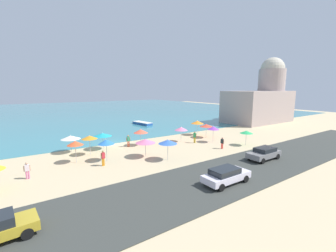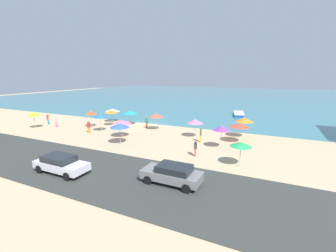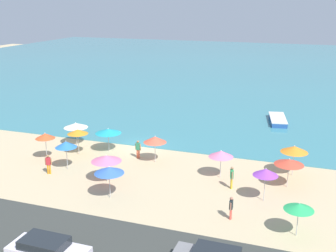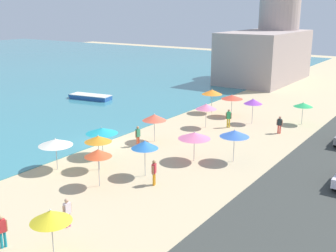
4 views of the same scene
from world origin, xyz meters
name	(u,v)px [view 3 (image 3 of 4)]	position (x,y,z in m)	size (l,w,h in m)	color
ground_plane	(140,147)	(0.00, 0.00, 0.00)	(160.00, 160.00, 0.00)	tan
sea	(239,67)	(0.00, 55.00, 0.03)	(150.00, 110.00, 0.05)	teal
coastal_road	(25,240)	(0.00, -18.00, 0.03)	(80.00, 8.00, 0.06)	#373A35
beach_umbrella_0	(266,172)	(13.04, -7.86, 2.24)	(1.81, 1.81, 2.57)	#B2B2B7
beach_umbrella_1	(109,170)	(2.29, -11.10, 2.19)	(2.18, 2.18, 2.50)	#B2B2B7
beach_umbrella_2	(299,207)	(15.54, -12.00, 1.98)	(1.83, 1.83, 2.25)	#B2B2B7
beach_umbrella_3	(76,125)	(-6.29, -1.53, 2.03)	(2.40, 2.40, 2.33)	#B2B2B7
beach_umbrella_5	(221,154)	(9.15, -4.81, 2.07)	(2.02, 2.02, 2.39)	#B2B2B7
beach_umbrella_6	(66,144)	(-3.67, -7.39, 2.24)	(1.84, 1.84, 2.58)	#B2B2B7
beach_umbrella_7	(294,149)	(14.69, -2.37, 2.31)	(2.23, 2.23, 2.63)	#B2B2B7
beach_umbrella_8	(106,158)	(0.76, -8.59, 1.98)	(2.41, 2.41, 2.29)	#B2B2B7
beach_umbrella_9	(289,162)	(14.47, -4.87, 2.09)	(2.28, 2.28, 2.38)	#B2B2B7
beach_umbrella_10	(45,136)	(-6.71, -6.02, 2.25)	(1.76, 1.76, 2.56)	#B2B2B7
beach_umbrella_11	(78,132)	(-4.58, -3.98, 2.27)	(1.92, 1.92, 2.56)	#B2B2B7
beach_umbrella_12	(155,139)	(2.86, -3.35, 2.14)	(2.06, 2.06, 2.48)	#B2B2B7
beach_umbrella_13	(108,131)	(-2.34, -2.21, 2.04)	(2.48, 2.48, 2.32)	#B2B2B7
bather_0	(232,176)	(10.41, -6.58, 1.01)	(0.32, 0.55, 1.79)	gold
bather_1	(138,148)	(1.05, -2.99, 0.97)	(0.57, 0.25, 1.72)	#D95A3A
bather_2	(48,163)	(-4.56, -8.81, 0.96)	(0.55, 0.32, 1.70)	orange
bather_3	(231,207)	(11.29, -11.29, 0.89)	(0.24, 0.57, 1.60)	#F64F43
parked_car_2	(47,250)	(2.69, -19.45, 0.81)	(4.54, 1.93, 1.40)	silver
skiff_nearshore	(278,120)	(12.05, 13.43, 0.34)	(2.71, 5.84, 0.58)	#27539B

